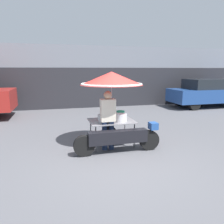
# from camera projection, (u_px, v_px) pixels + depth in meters

# --- Properties ---
(ground_plane) EXTENTS (36.00, 36.00, 0.00)m
(ground_plane) POSITION_uv_depth(u_px,v_px,m) (121.00, 161.00, 5.05)
(ground_plane) COLOR #56565B
(shopfront_building) EXTENTS (28.00, 2.06, 3.36)m
(shopfront_building) POSITION_uv_depth(u_px,v_px,m) (79.00, 77.00, 12.73)
(shopfront_building) COLOR gray
(shopfront_building) RESTS_ON ground
(vendor_motorcycle_cart) EXTENTS (2.24, 1.68, 2.03)m
(vendor_motorcycle_cart) POSITION_uv_depth(u_px,v_px,m) (113.00, 91.00, 5.80)
(vendor_motorcycle_cart) COLOR black
(vendor_motorcycle_cart) RESTS_ON ground
(vendor_person) EXTENTS (0.38, 0.22, 1.55)m
(vendor_person) POSITION_uv_depth(u_px,v_px,m) (108.00, 117.00, 5.64)
(vendor_person) COLOR navy
(vendor_person) RESTS_ON ground
(parked_car) EXTENTS (4.37, 1.75, 1.57)m
(parked_car) POSITION_uv_depth(u_px,v_px,m) (207.00, 93.00, 12.30)
(parked_car) COLOR black
(parked_car) RESTS_ON ground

